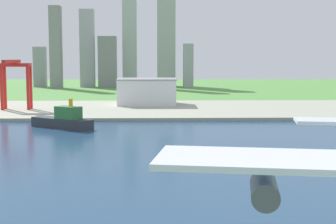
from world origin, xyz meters
name	(u,v)px	position (x,y,z in m)	size (l,w,h in m)	color
ground_plane	(203,156)	(0.00, 300.00, 0.00)	(2400.00, 2400.00, 0.00)	#549042
water_bay	(220,191)	(0.00, 240.00, 0.07)	(840.00, 360.00, 0.15)	navy
industrial_pier	(181,109)	(0.00, 490.00, 1.25)	(840.00, 140.00, 2.50)	#9FA38F
container_barge	(64,120)	(-77.83, 388.64, 5.19)	(41.61, 32.67, 18.65)	#2D3338
port_crane_red	(15,74)	(-131.39, 478.19, 30.75)	(22.95, 43.28, 39.40)	red
warehouse_main	(147,91)	(-28.68, 521.52, 13.88)	(51.24, 39.75, 22.72)	white
distant_skyline	(123,48)	(-69.21, 827.93, 57.56)	(235.47, 65.23, 159.48)	gray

